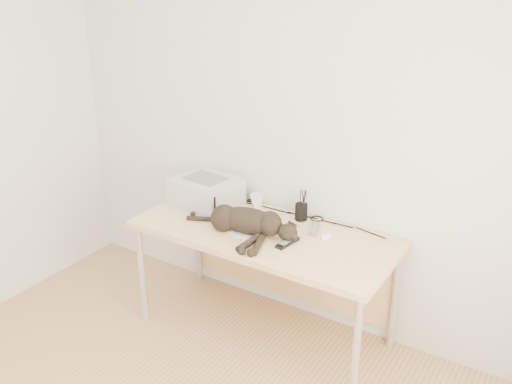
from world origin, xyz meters
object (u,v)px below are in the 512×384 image
Objects in this scene: desk at (271,245)px; cat at (245,222)px; pen_cup at (301,211)px; printer at (206,191)px; mug at (257,200)px; mouse at (326,235)px.

cat reaches higher than desk.
printer is at bearing -168.82° from pen_cup.
mug is at bearing 176.11° from pen_cup.
pen_cup reaches higher than cat.
mouse is at bearing -15.12° from mug.
desk is 0.58m from printer.
desk is 17.45× the size of mug.
cat is at bearing -120.32° from pen_cup.
mug is at bearing 26.59° from printer.
printer is 0.89m from mouse.
desk is at bearing -175.86° from mouse.
desk is 15.53× the size of mouse.
pen_cup is at bearing 149.13° from mouse.
printer is 4.82× the size of mug.
pen_cup is (0.11, 0.17, 0.19)m from desk.
pen_cup is 0.28m from mouse.
cat is 0.49m from mouse.
mouse is (0.58, -0.16, -0.03)m from mug.
cat reaches higher than mouse.
desk is 2.14× the size of cat.
desk is 0.35m from mug.
desk is 0.28m from pen_cup.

